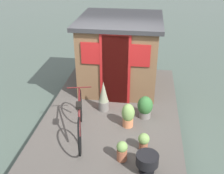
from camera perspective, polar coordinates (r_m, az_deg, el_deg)
The scene contains 10 objects.
ground_plane at distance 6.66m, azimuth 0.23°, elevation -7.31°, with size 60.00×60.00×0.00m, color #47564C.
houseboat_deck at distance 6.56m, azimuth 0.24°, elevation -6.00°, with size 4.90×3.03×0.36m.
houseboat_cabin at distance 7.23m, azimuth 1.66°, elevation 7.26°, with size 2.18×2.11×1.84m.
bicycle at distance 5.49m, azimuth -6.74°, elevation -6.49°, with size 1.76×0.56×0.86m.
potted_plant_geranium at distance 4.98m, azimuth 2.11°, elevation -13.23°, with size 0.20×0.20×0.40m.
potted_plant_rosemary at distance 6.27m, azimuth -1.79°, elevation -2.05°, with size 0.25×0.25×0.74m.
potted_plant_thyme at distance 5.77m, azimuth 3.39°, elevation -5.89°, with size 0.28×0.28×0.54m.
potted_plant_lavender at distance 5.23m, azimuth 6.66°, elevation -11.18°, with size 0.22×0.22×0.35m.
potted_plant_fern at distance 6.09m, azimuth 6.94°, elevation -4.19°, with size 0.34×0.34×0.52m.
charcoal_grill at distance 4.77m, azimuth 7.40°, elevation -14.98°, with size 0.39×0.39×0.36m.
Camera 1 is at (-5.40, -0.71, 3.84)m, focal length 43.58 mm.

